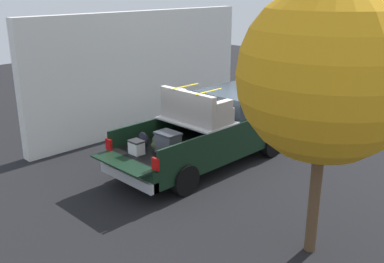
{
  "coord_description": "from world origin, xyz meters",
  "views": [
    {
      "loc": [
        -8.45,
        -7.83,
        4.8
      ],
      "look_at": [
        -0.6,
        0.0,
        1.1
      ],
      "focal_mm": 41.64,
      "sensor_mm": 36.0,
      "label": 1
    }
  ],
  "objects": [
    {
      "name": "ground_plane",
      "position": [
        0.0,
        0.0,
        0.0
      ],
      "size": [
        40.0,
        40.0,
        0.0
      ],
      "primitive_type": "plane",
      "color": "black"
    },
    {
      "name": "pickup_truck",
      "position": [
        0.37,
        -0.0,
        0.96
      ],
      "size": [
        6.05,
        2.06,
        2.23
      ],
      "color": "black",
      "rests_on": "ground_plane"
    },
    {
      "name": "building_facade",
      "position": [
        0.91,
        3.83,
        1.98
      ],
      "size": [
        8.71,
        0.36,
        3.96
      ],
      "primitive_type": "cube",
      "color": "white",
      "rests_on": "ground_plane"
    },
    {
      "name": "tree_background",
      "position": [
        -1.7,
        -4.25,
        3.35
      ],
      "size": [
        3.03,
        3.03,
        4.88
      ],
      "color": "brown",
      "rests_on": "ground_plane"
    }
  ]
}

